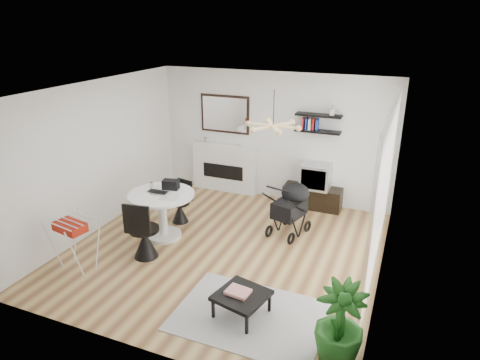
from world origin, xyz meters
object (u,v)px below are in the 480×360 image
at_px(tv_console, 312,197).
at_px(coffee_table, 242,296).
at_px(potted_plant, 340,323).
at_px(dining_table, 162,209).
at_px(drying_rack, 75,244).
at_px(crt_tv, 316,176).
at_px(stroller, 291,210).
at_px(fireplace, 224,162).

distance_m(tv_console, coffee_table, 3.75).
xyz_separation_m(tv_console, coffee_table, (-0.05, -3.75, 0.07)).
bearing_deg(potted_plant, dining_table, 152.51).
height_order(tv_console, drying_rack, drying_rack).
height_order(tv_console, crt_tv, crt_tv).
distance_m(drying_rack, potted_plant, 4.11).
bearing_deg(drying_rack, stroller, 52.68).
relative_size(crt_tv, stroller, 0.56).
bearing_deg(drying_rack, fireplace, 89.29).
height_order(fireplace, drying_rack, fireplace).
height_order(tv_console, stroller, stroller).
height_order(dining_table, stroller, stroller).
distance_m(crt_tv, dining_table, 3.17).
height_order(tv_console, coffee_table, tv_console).
xyz_separation_m(crt_tv, dining_table, (-2.20, -2.28, -0.14)).
bearing_deg(stroller, tv_console, 99.85).
bearing_deg(fireplace, stroller, -35.65).
height_order(tv_console, dining_table, dining_table).
bearing_deg(drying_rack, dining_table, 75.37).
distance_m(dining_table, coffee_table, 2.58).
xyz_separation_m(stroller, potted_plant, (1.37, -2.81, 0.06)).
bearing_deg(tv_console, potted_plant, -72.81).
relative_size(fireplace, potted_plant, 2.14).
bearing_deg(crt_tv, drying_rack, -127.89).
distance_m(drying_rack, stroller, 3.66).
distance_m(stroller, potted_plant, 3.12).
relative_size(tv_console, drying_rack, 1.39).
relative_size(dining_table, potted_plant, 1.14).
relative_size(drying_rack, potted_plant, 0.85).
bearing_deg(dining_table, potted_plant, -27.49).
xyz_separation_m(dining_table, coffee_table, (2.11, -1.47, -0.26)).
distance_m(crt_tv, stroller, 1.29).
distance_m(drying_rack, coffee_table, 2.79).
xyz_separation_m(crt_tv, coffee_table, (-0.10, -3.75, -0.40)).
distance_m(fireplace, potted_plant, 5.35).
height_order(crt_tv, potted_plant, potted_plant).
bearing_deg(potted_plant, crt_tv, 106.64).
height_order(dining_table, potted_plant, potted_plant).
xyz_separation_m(drying_rack, coffee_table, (2.78, -0.05, -0.15)).
bearing_deg(crt_tv, fireplace, 176.07).
bearing_deg(tv_console, drying_rack, -127.44).
bearing_deg(potted_plant, fireplace, 128.24).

